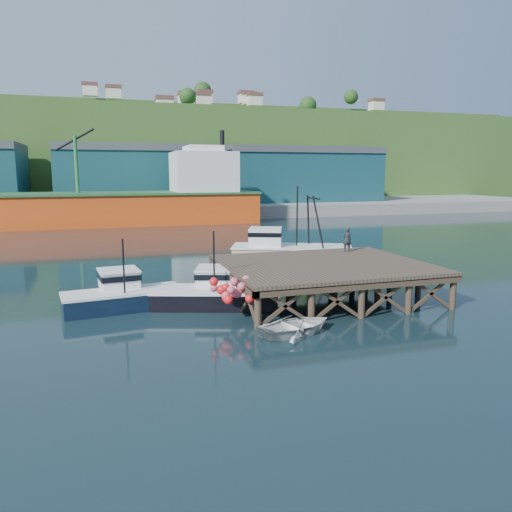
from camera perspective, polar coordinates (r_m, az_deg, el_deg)
name	(u,v)px	position (r m, az deg, el deg)	size (l,w,h in m)	color
ground	(236,304)	(29.13, -2.24, -5.49)	(300.00, 300.00, 0.00)	black
wharf	(325,266)	(30.40, 7.88, -1.18)	(12.00, 10.00, 2.62)	brown
far_quay	(139,207)	(97.64, -13.23, 5.49)	(160.00, 40.00, 2.00)	gray
warehouse_mid	(140,178)	(92.43, -13.12, 8.69)	(28.00, 16.00, 9.00)	#17414D
warehouse_right	(296,177)	(99.44, 4.59, 8.95)	(30.00, 16.00, 9.00)	#17414D
cargo_ship	(90,202)	(75.26, -18.44, 5.87)	(55.50, 10.00, 13.75)	#E94E15
hillside	(127,157)	(127.39, -14.49, 10.85)	(220.00, 50.00, 22.00)	#2D511E
boat_navy	(122,294)	(29.05, -15.06, -4.20)	(6.73, 3.92, 4.06)	black
boat_black	(216,291)	(28.74, -4.55, -4.06)	(7.60, 6.30, 4.41)	black
trawler	(289,250)	(40.56, 3.82, 0.71)	(10.19, 6.81, 6.44)	#D2B688
dinghy	(297,326)	(23.89, 4.67, -7.93)	(2.73, 3.83, 0.79)	silver
dockworker	(347,240)	(34.96, 10.35, 1.85)	(0.61, 0.40, 1.67)	black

